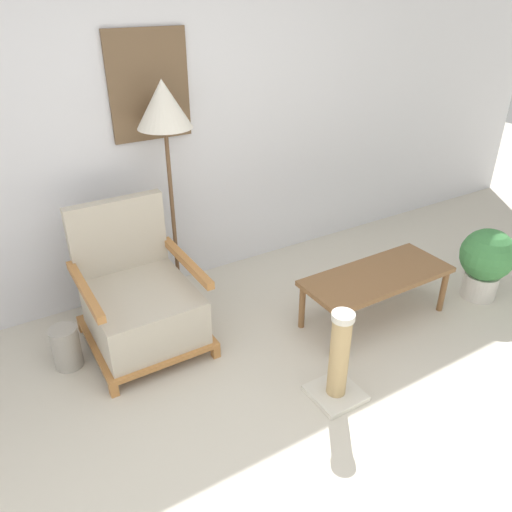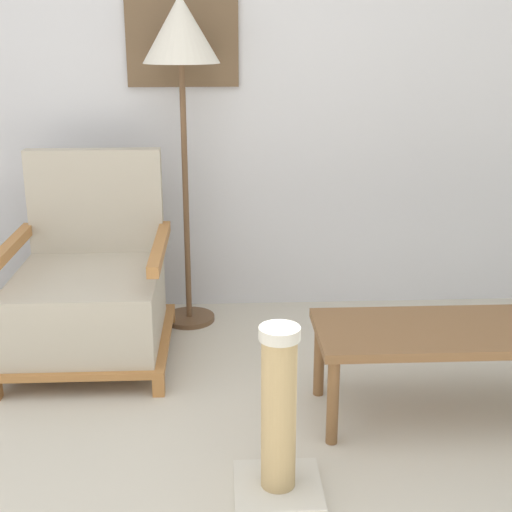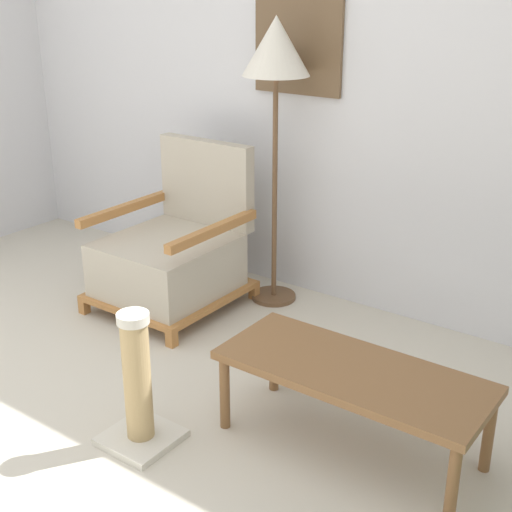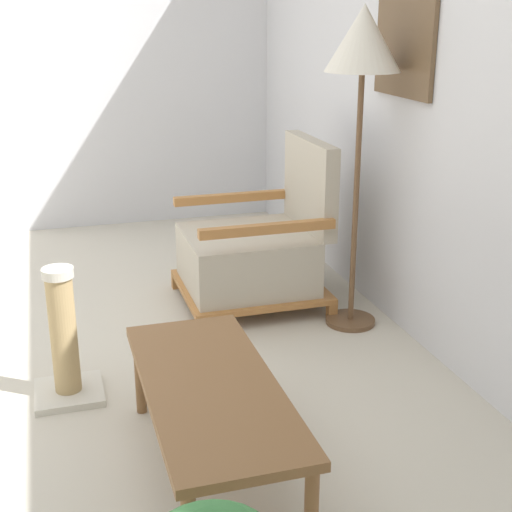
# 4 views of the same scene
# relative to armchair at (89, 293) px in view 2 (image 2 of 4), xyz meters

# --- Properties ---
(wall_back) EXTENTS (8.00, 0.09, 2.70)m
(wall_back) POSITION_rel_armchair_xyz_m (0.56, 0.66, 1.04)
(wall_back) COLOR silver
(wall_back) RESTS_ON ground_plane
(armchair) EXTENTS (0.73, 0.79, 0.92)m
(armchair) POSITION_rel_armchair_xyz_m (0.00, 0.00, 0.00)
(armchair) COLOR #B2753D
(armchair) RESTS_ON ground_plane
(floor_lamp) EXTENTS (0.37, 0.37, 1.63)m
(floor_lamp) POSITION_rel_armchair_xyz_m (0.43, 0.40, 1.08)
(floor_lamp) COLOR brown
(floor_lamp) RESTS_ON ground_plane
(coffee_table) EXTENTS (1.09, 0.45, 0.37)m
(coffee_table) POSITION_rel_armchair_xyz_m (1.51, -0.62, 0.02)
(coffee_table) COLOR brown
(coffee_table) RESTS_ON ground_plane
(scratching_post) EXTENTS (0.29, 0.29, 0.59)m
(scratching_post) POSITION_rel_armchair_xyz_m (0.79, -1.09, -0.07)
(scratching_post) COLOR beige
(scratching_post) RESTS_ON ground_plane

